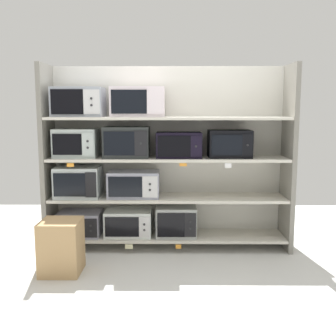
# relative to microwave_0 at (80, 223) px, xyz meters

# --- Properties ---
(ground) EXTENTS (6.58, 6.00, 0.02)m
(ground) POSITION_rel_microwave_0_xyz_m (0.99, -1.00, -0.28)
(ground) COLOR silver
(back_panel) EXTENTS (2.78, 0.04, 2.02)m
(back_panel) POSITION_rel_microwave_0_xyz_m (0.99, 0.26, 0.74)
(back_panel) COLOR beige
(back_panel) RESTS_ON ground
(upright_left) EXTENTS (0.05, 0.46, 2.02)m
(upright_left) POSITION_rel_microwave_0_xyz_m (-0.33, 0.00, 0.74)
(upright_left) COLOR gray
(upright_left) RESTS_ON ground
(upright_right) EXTENTS (0.05, 0.46, 2.02)m
(upright_right) POSITION_rel_microwave_0_xyz_m (2.31, 0.00, 0.74)
(upright_right) COLOR gray
(upright_right) RESTS_ON ground
(shelf_0) EXTENTS (2.58, 0.46, 0.03)m
(shelf_0) POSITION_rel_microwave_0_xyz_m (0.99, 0.00, -0.15)
(shelf_0) COLOR beige
(shelf_0) RESTS_ON ground
(microwave_0) EXTENTS (0.48, 0.39, 0.26)m
(microwave_0) POSITION_rel_microwave_0_xyz_m (0.00, 0.00, 0.00)
(microwave_0) COLOR #9C9BAD
(microwave_0) RESTS_ON shelf_0
(microwave_1) EXTENTS (0.51, 0.37, 0.28)m
(microwave_1) POSITION_rel_microwave_0_xyz_m (0.55, -0.00, 0.01)
(microwave_1) COLOR silver
(microwave_1) RESTS_ON shelf_0
(microwave_2) EXTENTS (0.44, 0.38, 0.33)m
(microwave_2) POSITION_rel_microwave_0_xyz_m (1.08, -0.00, 0.03)
(microwave_2) COLOR #9FA3A1
(microwave_2) RESTS_ON shelf_0
(price_tag_0) EXTENTS (0.07, 0.00, 0.04)m
(price_tag_0) POSITION_rel_microwave_0_xyz_m (-0.04, -0.23, -0.19)
(price_tag_0) COLOR orange
(price_tag_1) EXTENTS (0.08, 0.00, 0.05)m
(price_tag_1) POSITION_rel_microwave_0_xyz_m (0.57, -0.23, -0.19)
(price_tag_1) COLOR beige
(price_tag_2) EXTENTS (0.06, 0.00, 0.05)m
(price_tag_2) POSITION_rel_microwave_0_xyz_m (1.10, -0.23, -0.19)
(price_tag_2) COLOR orange
(shelf_1) EXTENTS (2.58, 0.46, 0.03)m
(shelf_1) POSITION_rel_microwave_0_xyz_m (0.99, 0.00, 0.29)
(shelf_1) COLOR beige
(microwave_3) EXTENTS (0.48, 0.41, 0.34)m
(microwave_3) POSITION_rel_microwave_0_xyz_m (0.00, -0.00, 0.48)
(microwave_3) COLOR #B4BEBD
(microwave_3) RESTS_ON shelf_1
(microwave_4) EXTENTS (0.56, 0.37, 0.28)m
(microwave_4) POSITION_rel_microwave_0_xyz_m (0.61, -0.00, 0.45)
(microwave_4) COLOR #9A9CAE
(microwave_4) RESTS_ON shelf_1
(shelf_2) EXTENTS (2.58, 0.46, 0.03)m
(shelf_2) POSITION_rel_microwave_0_xyz_m (0.99, 0.00, 0.73)
(shelf_2) COLOR beige
(microwave_5) EXTENTS (0.46, 0.36, 0.31)m
(microwave_5) POSITION_rel_microwave_0_xyz_m (-0.01, -0.00, 0.90)
(microwave_5) COLOR #B0BCB8
(microwave_5) RESTS_ON shelf_2
(microwave_6) EXTENTS (0.49, 0.39, 0.33)m
(microwave_6) POSITION_rel_microwave_0_xyz_m (0.54, -0.00, 0.91)
(microwave_6) COLOR #282C2B
(microwave_6) RESTS_ON shelf_2
(microwave_7) EXTENTS (0.49, 0.36, 0.27)m
(microwave_7) POSITION_rel_microwave_0_xyz_m (1.11, -0.00, 0.88)
(microwave_7) COLOR black
(microwave_7) RESTS_ON shelf_2
(microwave_8) EXTENTS (0.46, 0.34, 0.30)m
(microwave_8) POSITION_rel_microwave_0_xyz_m (1.66, -0.00, 0.90)
(microwave_8) COLOR black
(microwave_8) RESTS_ON shelf_2
(price_tag_3) EXTENTS (0.08, 0.00, 0.04)m
(price_tag_3) POSITION_rel_microwave_0_xyz_m (-0.02, -0.23, 0.69)
(price_tag_3) COLOR orange
(price_tag_4) EXTENTS (0.08, 0.00, 0.03)m
(price_tag_4) POSITION_rel_microwave_0_xyz_m (1.15, -0.23, 0.70)
(price_tag_4) COLOR orange
(price_tag_5) EXTENTS (0.07, 0.00, 0.05)m
(price_tag_5) POSITION_rel_microwave_0_xyz_m (1.62, -0.23, 0.69)
(price_tag_5) COLOR white
(shelf_3) EXTENTS (2.58, 0.46, 0.03)m
(shelf_3) POSITION_rel_microwave_0_xyz_m (0.99, 0.00, 1.17)
(shelf_3) COLOR beige
(microwave_9) EXTENTS (0.54, 0.38, 0.31)m
(microwave_9) POSITION_rel_microwave_0_xyz_m (0.03, -0.00, 1.34)
(microwave_9) COLOR #9BA2AE
(microwave_9) RESTS_ON shelf_3
(microwave_10) EXTENTS (0.57, 0.38, 0.32)m
(microwave_10) POSITION_rel_microwave_0_xyz_m (0.67, -0.00, 1.34)
(microwave_10) COLOR silver
(microwave_10) RESTS_ON shelf_3
(shipping_carton) EXTENTS (0.37, 0.37, 0.51)m
(shipping_carton) POSITION_rel_microwave_0_xyz_m (-0.01, -0.71, -0.02)
(shipping_carton) COLOR tan
(shipping_carton) RESTS_ON ground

